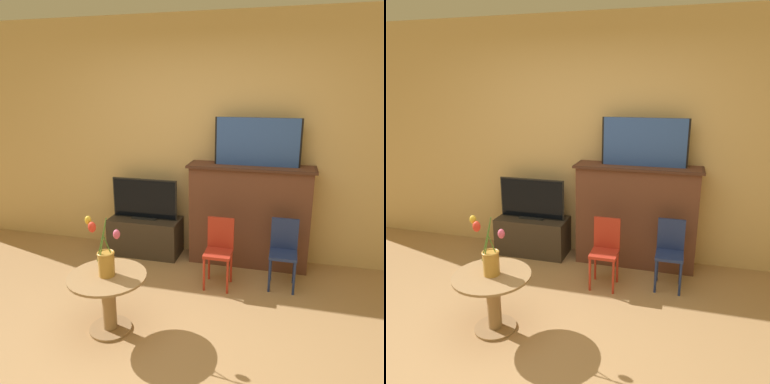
% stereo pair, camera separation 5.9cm
% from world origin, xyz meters
% --- Properties ---
extents(ground_plane, '(14.00, 14.00, 0.00)m').
position_xyz_m(ground_plane, '(0.00, 0.00, 0.00)').
color(ground_plane, '#A87F51').
extents(wall_back, '(8.00, 0.06, 2.70)m').
position_xyz_m(wall_back, '(0.00, 2.13, 1.35)').
color(wall_back, tan).
rests_on(wall_back, ground).
extents(fireplace_mantel, '(1.35, 0.37, 1.13)m').
position_xyz_m(fireplace_mantel, '(0.54, 1.93, 0.58)').
color(fireplace_mantel, brown).
rests_on(fireplace_mantel, ground).
extents(painting, '(0.90, 0.03, 0.51)m').
position_xyz_m(painting, '(0.59, 1.94, 1.38)').
color(painting, black).
rests_on(painting, fireplace_mantel).
extents(tv_stand, '(0.83, 0.40, 0.44)m').
position_xyz_m(tv_stand, '(-0.67, 1.88, 0.22)').
color(tv_stand, '#382D23').
rests_on(tv_stand, ground).
extents(tv_monitor, '(0.78, 0.12, 0.48)m').
position_xyz_m(tv_monitor, '(-0.67, 1.89, 0.67)').
color(tv_monitor, black).
rests_on(tv_monitor, tv_stand).
extents(chair_red, '(0.26, 0.26, 0.69)m').
position_xyz_m(chair_red, '(0.31, 1.37, 0.40)').
color(chair_red, '#B22D1E').
rests_on(chair_red, ground).
extents(chair_blue, '(0.26, 0.26, 0.69)m').
position_xyz_m(chair_blue, '(0.93, 1.50, 0.40)').
color(chair_blue, navy).
rests_on(chair_blue, ground).
extents(side_table, '(0.63, 0.63, 0.50)m').
position_xyz_m(side_table, '(-0.41, 0.41, 0.32)').
color(side_table, '#99754C').
rests_on(side_table, ground).
extents(vase_tulips, '(0.23, 0.19, 0.51)m').
position_xyz_m(vase_tulips, '(-0.42, 0.40, 0.65)').
color(vase_tulips, '#B78433').
rests_on(vase_tulips, side_table).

